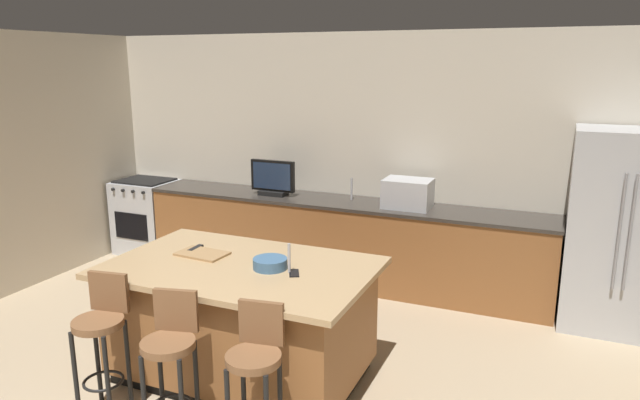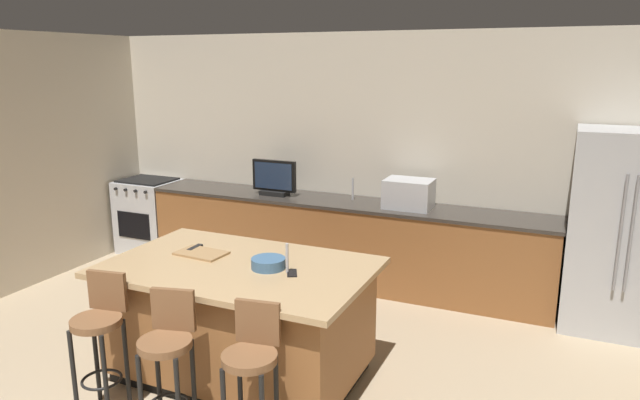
{
  "view_description": "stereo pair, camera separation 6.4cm",
  "coord_description": "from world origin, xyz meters",
  "views": [
    {
      "loc": [
        2.11,
        -0.93,
        2.39
      ],
      "look_at": [
        0.1,
        3.74,
        1.17
      ],
      "focal_mm": 32.38,
      "sensor_mm": 36.0,
      "label": 1
    },
    {
      "loc": [
        2.16,
        -0.9,
        2.39
      ],
      "look_at": [
        0.1,
        3.74,
        1.17
      ],
      "focal_mm": 32.38,
      "sensor_mm": 36.0,
      "label": 2
    }
  ],
  "objects": [
    {
      "name": "wall_back",
      "position": [
        0.0,
        5.11,
        1.35
      ],
      "size": [
        6.77,
        0.12,
        2.7
      ],
      "primitive_type": "cube",
      "color": "beige",
      "rests_on": "ground_plane"
    },
    {
      "name": "counter_back",
      "position": [
        -0.1,
        4.73,
        0.46
      ],
      "size": [
        4.53,
        0.62,
        0.92
      ],
      "color": "brown",
      "rests_on": "ground_plane"
    },
    {
      "name": "kitchen_island",
      "position": [
        -0.05,
        2.59,
        0.46
      ],
      "size": [
        1.99,
        1.26,
        0.91
      ],
      "color": "black",
      "rests_on": "ground_plane"
    },
    {
      "name": "refrigerator",
      "position": [
        2.63,
        4.68,
        0.91
      ],
      "size": [
        0.89,
        0.75,
        1.82
      ],
      "color": "#B7BABF",
      "rests_on": "ground_plane"
    },
    {
      "name": "range_oven",
      "position": [
        -2.72,
        4.73,
        0.47
      ],
      "size": [
        0.7,
        0.63,
        0.94
      ],
      "color": "#B7BABF",
      "rests_on": "ground_plane"
    },
    {
      "name": "microwave",
      "position": [
        0.66,
        4.73,
        1.07
      ],
      "size": [
        0.48,
        0.36,
        0.3
      ],
      "primitive_type": "cube",
      "color": "#B7BABF",
      "rests_on": "counter_back"
    },
    {
      "name": "tv_monitor",
      "position": [
        -0.87,
        4.68,
        1.11
      ],
      "size": [
        0.53,
        0.16,
        0.4
      ],
      "color": "black",
      "rests_on": "counter_back"
    },
    {
      "name": "sink_faucet_back",
      "position": [
        0.01,
        4.83,
        1.04
      ],
      "size": [
        0.02,
        0.02,
        0.24
      ],
      "primitive_type": "cylinder",
      "color": "#B2B2B7",
      "rests_on": "counter_back"
    },
    {
      "name": "sink_faucet_island",
      "position": [
        0.36,
        2.59,
        1.02
      ],
      "size": [
        0.02,
        0.02,
        0.22
      ],
      "primitive_type": "cylinder",
      "color": "#B2B2B7",
      "rests_on": "kitchen_island"
    },
    {
      "name": "bar_stool_left",
      "position": [
        -0.68,
        1.8,
        0.59
      ],
      "size": [
        0.34,
        0.36,
        0.99
      ],
      "rotation": [
        0.0,
        0.0,
        0.16
      ],
      "color": "brown",
      "rests_on": "ground_plane"
    },
    {
      "name": "bar_stool_center",
      "position": [
        -0.06,
        1.74,
        0.59
      ],
      "size": [
        0.35,
        0.37,
        0.98
      ],
      "rotation": [
        0.0,
        0.0,
        0.24
      ],
      "color": "brown",
      "rests_on": "ground_plane"
    },
    {
      "name": "bar_stool_right",
      "position": [
        0.5,
        1.83,
        0.58
      ],
      "size": [
        0.34,
        0.36,
        0.96
      ],
      "rotation": [
        0.0,
        0.0,
        0.15
      ],
      "color": "brown",
      "rests_on": "ground_plane"
    },
    {
      "name": "fruit_bowl",
      "position": [
        0.19,
        2.61,
        0.94
      ],
      "size": [
        0.25,
        0.25,
        0.08
      ],
      "primitive_type": "cylinder",
      "color": "#3F668C",
      "rests_on": "kitchen_island"
    },
    {
      "name": "cell_phone",
      "position": [
        0.4,
        2.58,
        0.91
      ],
      "size": [
        0.13,
        0.17,
        0.01
      ],
      "primitive_type": "cube",
      "rotation": [
        0.0,
        0.0,
        0.48
      ],
      "color": "black",
      "rests_on": "kitchen_island"
    },
    {
      "name": "tv_remote",
      "position": [
        -0.57,
        2.76,
        0.92
      ],
      "size": [
        0.05,
        0.17,
        0.02
      ],
      "primitive_type": "cube",
      "rotation": [
        0.0,
        0.0,
        0.03
      ],
      "color": "black",
      "rests_on": "kitchen_island"
    },
    {
      "name": "cutting_board",
      "position": [
        -0.45,
        2.67,
        0.91
      ],
      "size": [
        0.41,
        0.27,
        0.02
      ],
      "primitive_type": "cube",
      "rotation": [
        0.0,
        0.0,
        -0.07
      ],
      "color": "#A87F51",
      "rests_on": "kitchen_island"
    }
  ]
}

